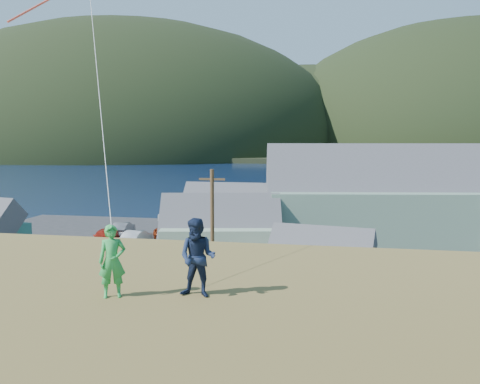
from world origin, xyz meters
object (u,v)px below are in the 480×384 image
wharf (269,213)px  kite_flyer_green (112,261)px  shed_palegreen_near (221,234)px  shed_palegreen_far (234,214)px  kite_flyer_navy (198,258)px  shed_white (320,264)px  lodge (456,203)px

wharf → kite_flyer_green: size_ratio=16.37×
shed_palegreen_near → shed_palegreen_far: (-1.10, 10.68, 0.03)m
shed_palegreen_near → shed_palegreen_far: shed_palegreen_near is taller
kite_flyer_green → kite_flyer_navy: size_ratio=0.92×
kite_flyer_green → shed_white: bearing=57.9°
kite_flyer_green → kite_flyer_navy: kite_flyer_navy is taller
shed_white → kite_flyer_navy: kite_flyer_navy is taller
shed_palegreen_far → kite_flyer_navy: bearing=-78.8°
shed_palegreen_near → kite_flyer_green: 32.24m
shed_palegreen_near → kite_flyer_navy: bearing=-89.4°
shed_palegreen_near → kite_flyer_navy: size_ratio=6.29×
shed_white → kite_flyer_green: (-3.41, -24.76, 5.85)m
lodge → kite_flyer_navy: bearing=-117.6°
kite_flyer_green → wharf: bearing=70.4°
lodge → shed_palegreen_far: 21.06m
wharf → shed_white: 35.11m
shed_palegreen_near → kite_flyer_green: kite_flyer_green is taller
kite_flyer_navy → shed_white: bearing=90.2°
lodge → shed_white: bearing=-135.9°
lodge → kite_flyer_navy: size_ratio=20.43×
shed_palegreen_far → shed_palegreen_near: bearing=-83.5°
wharf → kite_flyer_green: (4.76, -58.86, 7.54)m
shed_white → lodge: bearing=64.2°
lodge → wharf: bearing=127.0°
kite_flyer_navy → wharf: bearing=100.3°
kite_flyer_green → kite_flyer_navy: 1.85m
shed_palegreen_far → kite_flyer_navy: (7.85, -41.70, 5.34)m
lodge → kite_flyer_navy: (-13.04, -39.83, 3.45)m
shed_palegreen_far → kite_flyer_green: size_ratio=6.69×
shed_palegreen_near → shed_white: bearing=-50.2°
lodge → shed_palegreen_near: size_ratio=3.25×
wharf → shed_white: bearing=-76.5°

